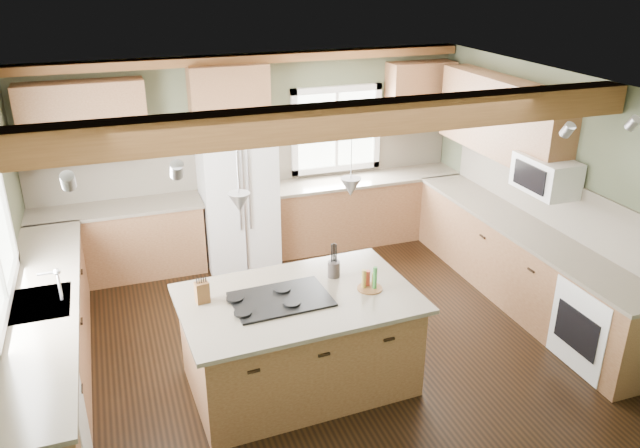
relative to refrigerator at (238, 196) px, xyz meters
name	(u,v)px	position (x,y,z in m)	size (l,w,h in m)	color
floor	(315,341)	(0.30, -2.12, -0.90)	(5.60, 5.60, 0.00)	black
ceiling	(314,91)	(0.30, -2.12, 1.70)	(5.60, 5.60, 0.00)	silver
wall_back	(253,155)	(0.30, 0.38, 0.40)	(5.60, 5.60, 0.00)	#3F4833
wall_right	(557,193)	(3.10, -2.12, 0.40)	(5.00, 5.00, 0.00)	#3F4833
ceiling_beam	(338,120)	(0.30, -2.71, 1.57)	(5.55, 0.26, 0.26)	brown
soffit_trim	(250,59)	(0.30, 0.28, 1.64)	(5.55, 0.20, 0.10)	brown
backsplash_back	(253,162)	(0.30, 0.36, 0.31)	(5.58, 0.03, 0.58)	brown
backsplash_right	(551,199)	(3.08, -2.07, 0.31)	(0.03, 3.70, 0.58)	brown
base_cab_back_left	(119,243)	(-1.49, 0.08, -0.46)	(2.02, 0.60, 0.88)	brown
counter_back_left	(115,208)	(-1.49, 0.08, 0.00)	(2.06, 0.64, 0.04)	brown
base_cab_back_right	(365,210)	(1.79, 0.08, -0.46)	(2.62, 0.60, 0.88)	brown
counter_back_right	(366,179)	(1.79, 0.08, 0.00)	(2.66, 0.64, 0.04)	brown
base_cab_left	(49,349)	(-2.20, -2.07, -0.46)	(0.60, 3.70, 0.88)	brown
counter_left	(40,305)	(-2.20, -2.07, 0.00)	(0.64, 3.74, 0.04)	brown
base_cab_right	(521,265)	(2.80, -2.07, -0.46)	(0.60, 3.70, 0.88)	brown
counter_right	(526,228)	(2.80, -2.07, 0.00)	(0.64, 3.74, 0.04)	brown
upper_cab_back_left	(84,121)	(-1.69, 0.21, 1.05)	(1.40, 0.35, 0.90)	brown
upper_cab_over_fridge	(229,94)	(0.00, 0.21, 1.25)	(0.96, 0.35, 0.70)	brown
upper_cab_right	(502,117)	(2.92, -1.22, 1.05)	(0.35, 2.20, 0.90)	brown
upper_cab_back_corner	(420,96)	(2.60, 0.21, 1.05)	(0.90, 0.35, 0.90)	brown
window_back	(336,129)	(1.45, 0.36, 0.65)	(1.10, 0.04, 1.00)	white
sink	(40,304)	(-2.20, -2.07, 0.01)	(0.50, 0.65, 0.03)	#262628
faucet	(60,286)	(-2.02, -2.07, 0.15)	(0.02, 0.02, 0.28)	#B2B2B7
oven	(602,325)	(2.79, -3.37, -0.47)	(0.60, 0.72, 0.84)	white
microwave	(546,175)	(2.88, -2.17, 0.65)	(0.40, 0.70, 0.38)	white
pendant_left	(239,203)	(-0.54, -2.73, 0.98)	(0.18, 0.18, 0.16)	#B2B2B7
pendant_right	(351,187)	(0.43, -2.69, 0.98)	(0.18, 0.18, 0.16)	#B2B2B7
refrigerator	(238,196)	(0.00, 0.00, 0.00)	(0.90, 0.74, 1.80)	white
island	(299,343)	(-0.05, -2.71, -0.46)	(1.94, 1.19, 0.88)	brown
island_top	(298,299)	(-0.05, -2.71, 0.00)	(2.07, 1.32, 0.04)	brown
cooktop	(281,299)	(-0.21, -2.72, 0.03)	(0.84, 0.56, 0.02)	black
knife_block	(202,292)	(-0.86, -2.52, 0.12)	(0.12, 0.09, 0.19)	#5D2F1C
utensil_crock	(334,269)	(0.37, -2.46, 0.10)	(0.11, 0.11, 0.15)	#453E37
bottle_tray	(370,279)	(0.60, -2.79, 0.12)	(0.23, 0.23, 0.21)	#5A311B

